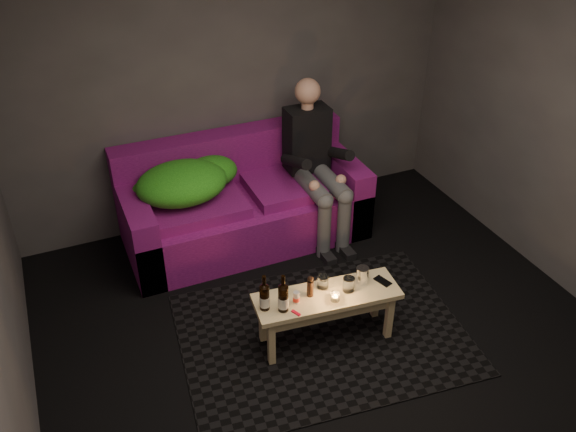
% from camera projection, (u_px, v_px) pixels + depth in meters
% --- Properties ---
extents(floor, '(4.50, 4.50, 0.00)m').
position_uv_depth(floor, '(349.00, 369.00, 4.19)').
color(floor, black).
rests_on(floor, ground).
extents(room, '(4.50, 4.50, 4.50)m').
position_uv_depth(room, '(327.00, 124.00, 3.65)').
color(room, silver).
rests_on(room, ground).
extents(rug, '(2.20, 1.70, 0.01)m').
position_uv_depth(rug, '(322.00, 333.00, 4.48)').
color(rug, black).
rests_on(rug, floor).
extents(sofa, '(2.08, 0.93, 0.89)m').
position_uv_depth(sofa, '(242.00, 204.00, 5.38)').
color(sofa, '#640D5F').
rests_on(sofa, floor).
extents(green_blanket, '(0.91, 0.62, 0.31)m').
position_uv_depth(green_blanket, '(186.00, 181.00, 5.02)').
color(green_blanket, '#177715').
rests_on(green_blanket, sofa).
extents(person, '(0.37, 0.86, 1.39)m').
position_uv_depth(person, '(315.00, 160.00, 5.24)').
color(person, black).
rests_on(person, sofa).
extents(coffee_table, '(1.05, 0.44, 0.42)m').
position_uv_depth(coffee_table, '(327.00, 302.00, 4.25)').
color(coffee_table, '#C9BA75').
rests_on(coffee_table, rug).
extents(beer_bottle_a, '(0.07, 0.07, 0.28)m').
position_uv_depth(beer_bottle_a, '(265.00, 297.00, 4.04)').
color(beer_bottle_a, black).
rests_on(beer_bottle_a, coffee_table).
extents(beer_bottle_b, '(0.07, 0.07, 0.29)m').
position_uv_depth(beer_bottle_b, '(283.00, 298.00, 4.02)').
color(beer_bottle_b, black).
rests_on(beer_bottle_b, coffee_table).
extents(salt_shaker, '(0.05, 0.05, 0.09)m').
position_uv_depth(salt_shaker, '(296.00, 297.00, 4.12)').
color(salt_shaker, silver).
rests_on(salt_shaker, coffee_table).
extents(pepper_mill, '(0.05, 0.05, 0.12)m').
position_uv_depth(pepper_mill, '(310.00, 288.00, 4.17)').
color(pepper_mill, black).
rests_on(pepper_mill, coffee_table).
extents(tumbler_back, '(0.09, 0.09, 0.10)m').
position_uv_depth(tumbler_back, '(323.00, 282.00, 4.25)').
color(tumbler_back, white).
rests_on(tumbler_back, coffee_table).
extents(tealight, '(0.06, 0.06, 0.05)m').
position_uv_depth(tealight, '(335.00, 297.00, 4.15)').
color(tealight, white).
rests_on(tealight, coffee_table).
extents(tumbler_front, '(0.10, 0.10, 0.10)m').
position_uv_depth(tumbler_front, '(349.00, 284.00, 4.22)').
color(tumbler_front, white).
rests_on(tumbler_front, coffee_table).
extents(steel_cup, '(0.12, 0.12, 0.12)m').
position_uv_depth(steel_cup, '(362.00, 275.00, 4.29)').
color(steel_cup, silver).
rests_on(steel_cup, coffee_table).
extents(smartphone, '(0.10, 0.14, 0.01)m').
position_uv_depth(smartphone, '(383.00, 281.00, 4.33)').
color(smartphone, black).
rests_on(smartphone, coffee_table).
extents(red_lighter, '(0.05, 0.07, 0.01)m').
position_uv_depth(red_lighter, '(296.00, 313.00, 4.05)').
color(red_lighter, red).
rests_on(red_lighter, coffee_table).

